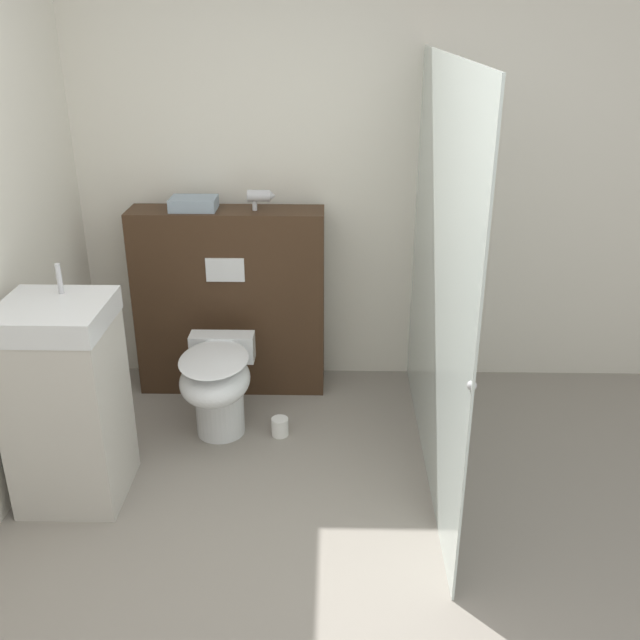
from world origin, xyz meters
The scene contains 9 objects.
ground_plane centered at (0.00, 0.00, 0.00)m, with size 12.00×12.00×0.00m, color gray.
wall_back centered at (0.00, 2.18, 1.25)m, with size 8.00×0.06×2.50m.
partition_panel centered at (-0.47, 1.95, 0.56)m, with size 1.12×0.27×1.13m.
shower_glass centered at (0.63, 1.16, 1.00)m, with size 0.04×1.98×2.00m.
toilet centered at (-0.48, 1.36, 0.32)m, with size 0.37×0.59×0.51m.
sink_vanity centered at (-1.08, 0.84, 0.50)m, with size 0.47×0.47×1.13m.
hair_drier centered at (-0.27, 1.93, 1.21)m, with size 0.16×0.07×0.12m.
folded_towel centered at (-0.65, 1.94, 1.16)m, with size 0.26×0.18×0.07m.
spare_toilet_roll centered at (-0.14, 1.37, 0.05)m, with size 0.09×0.09×0.10m.
Camera 1 is at (0.15, -2.00, 2.16)m, focal length 40.00 mm.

